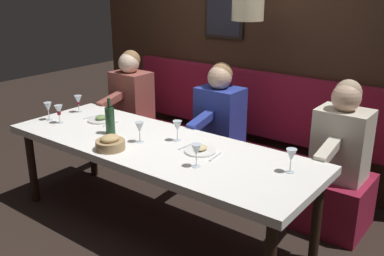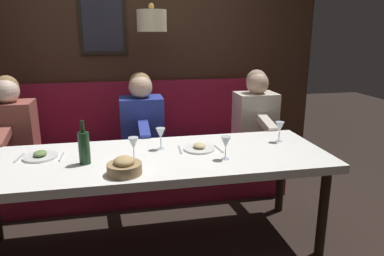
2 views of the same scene
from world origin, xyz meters
name	(u,v)px [view 1 (image 1 of 2)]	position (x,y,z in m)	size (l,w,h in m)	color
ground_plane	(158,227)	(0.00, 0.00, 0.00)	(12.00, 12.00, 0.00)	black
dining_table	(156,151)	(0.00, 0.00, 0.68)	(0.90, 2.60, 0.74)	white
banquette_bench	(219,167)	(0.89, 0.00, 0.23)	(0.52, 2.80, 0.45)	maroon
back_wall_panel	(254,41)	(1.46, 0.00, 1.37)	(0.59, 4.00, 2.90)	#382316
diner_nearest	(342,134)	(0.88, -1.14, 0.82)	(0.60, 0.40, 0.79)	beige
diner_near	(220,109)	(0.88, 0.00, 0.82)	(0.60, 0.40, 0.79)	#283893
diner_middle	(131,90)	(0.88, 1.15, 0.82)	(0.60, 0.40, 0.79)	#934C42
place_setting_0	(101,119)	(0.13, 0.77, 0.75)	(0.24, 0.32, 0.05)	silver
place_setting_1	(201,150)	(0.07, -0.38, 0.75)	(0.24, 0.32, 0.05)	white
wine_glass_0	(291,156)	(0.15, -1.06, 0.86)	(0.07, 0.07, 0.16)	silver
wine_glass_1	(196,151)	(-0.16, -0.51, 0.86)	(0.07, 0.07, 0.16)	silver
wine_glass_2	(59,111)	(-0.14, 1.01, 0.86)	(0.07, 0.07, 0.16)	silver
wine_glass_3	(140,128)	(-0.05, 0.12, 0.86)	(0.07, 0.07, 0.16)	silver
wine_glass_4	(48,108)	(-0.14, 1.16, 0.86)	(0.07, 0.07, 0.16)	silver
wine_glass_5	(177,127)	(0.15, -0.09, 0.86)	(0.07, 0.07, 0.16)	silver
wine_glass_6	(78,101)	(0.18, 1.14, 0.86)	(0.07, 0.07, 0.16)	silver
wine_bottle	(110,120)	(-0.06, 0.45, 0.86)	(0.08, 0.08, 0.30)	#19381E
bread_bowl	(110,143)	(-0.30, 0.19, 0.79)	(0.22, 0.22, 0.12)	#9E7F56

